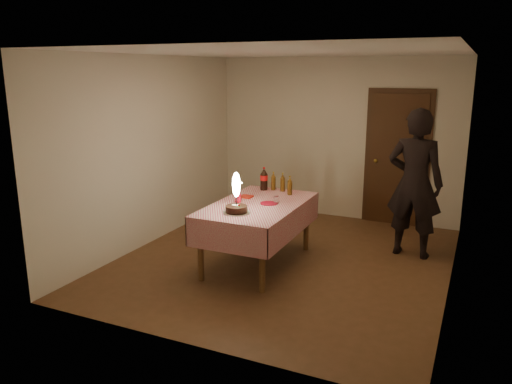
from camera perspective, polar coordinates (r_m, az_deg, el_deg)
ground at (r=6.53m, az=3.25°, el=-7.79°), size 4.00×4.50×0.01m
room_shell at (r=6.17m, az=4.01°, el=6.83°), size 4.04×4.54×2.62m
dining_table at (r=6.19m, az=0.19°, el=-2.27°), size 1.02×1.72×0.79m
birthday_cake at (r=5.74m, az=-2.25°, el=-1.15°), size 0.32×0.32×0.48m
red_plate at (r=6.16m, az=1.49°, el=-1.29°), size 0.22×0.22×0.01m
red_cup at (r=6.23m, az=-2.08°, el=-0.69°), size 0.08×0.08×0.10m
clear_cup at (r=6.17m, az=2.36°, el=-0.89°), size 0.07×0.07×0.09m
napkin_stack at (r=6.45m, az=-1.13°, el=-0.53°), size 0.15×0.15×0.02m
cola_bottle at (r=6.83m, az=0.92°, el=1.50°), size 0.10×0.10×0.32m
amber_bottle_left at (r=6.84m, az=1.99°, el=1.21°), size 0.06×0.06×0.25m
amber_bottle_right at (r=6.58m, az=3.88°, el=0.69°), size 0.06×0.06×0.25m
amber_bottle_mid at (r=6.77m, az=3.06°, el=1.08°), size 0.06×0.06×0.25m
photographer at (r=6.75m, az=17.68°, el=0.94°), size 0.75×0.53×1.94m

